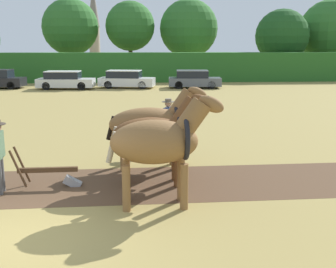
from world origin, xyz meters
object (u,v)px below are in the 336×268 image
Objects in this scene: tree_right at (282,36)px; tree_far_right at (331,32)px; draft_horse_lead_left at (159,142)px; draft_horse_lead_right at (156,135)px; plow at (53,174)px; church_spire at (94,21)px; farmer_beside_team at (168,120)px; tree_center at (130,26)px; parked_car_left at (65,80)px; tree_center_right at (189,29)px; tree_center_left at (70,27)px; parked_car_center_left at (126,79)px; draft_horse_trail_left at (152,123)px; parked_car_center at (194,79)px.

tree_far_right reaches higher than tree_right.
draft_horse_lead_left is 1.49m from draft_horse_lead_right.
church_spire is at bearing 93.58° from plow.
church_spire is 8.54× the size of plow.
tree_center is at bearing 117.89° from farmer_beside_team.
parked_car_left is (-6.37, 24.94, -0.79)m from draft_horse_lead_left.
tree_center is at bearing 90.74° from draft_horse_lead_right.
church_spire is 76.05m from draft_horse_lead_left.
tree_center_left is at bearing -178.41° from tree_center_right.
draft_horse_lead_right is 1.56× the size of farmer_beside_team.
draft_horse_lead_left reaches higher than parked_car_left.
tree_right reaches higher than parked_car_center_left.
tree_center_left is at bearing 100.18° from draft_horse_lead_left.
draft_horse_trail_left reaches higher than draft_horse_lead_right.
plow is 24.60m from parked_car_center.
plow is at bearing 150.23° from draft_horse_lead_left.
parked_car_center_left is (-1.57, 25.43, -0.78)m from draft_horse_lead_left.
tree_center reaches higher than draft_horse_lead_right.
draft_horse_lead_right is at bearing -0.00° from plow.
draft_horse_trail_left reaches higher than farmer_beside_team.
plow is at bearing -101.73° from tree_center_right.
parked_car_center is at bearing -143.93° from tree_far_right.
parked_car_left is (-26.94, -12.31, -4.06)m from tree_far_right.
tree_right is 38.08m from draft_horse_lead_left.
tree_far_right is 0.56× the size of church_spire.
tree_center is 12.54m from parked_car_center_left.
draft_horse_lead_right is at bearing -87.73° from tree_center.
tree_center is 13.90m from parked_car_left.
tree_far_right is 4.82× the size of plow.
draft_horse_trail_left is (-14.45, -32.18, -2.96)m from tree_right.
tree_center_right is 4.78× the size of plow.
tree_center_left is 1.88× the size of parked_car_center.
farmer_beside_team is (0.52, 5.02, -0.44)m from draft_horse_lead_left.
draft_horse_trail_left is 0.69× the size of parked_car_center.
tree_far_right is 41.42m from draft_horse_lead_right.
draft_horse_lead_left is 0.89× the size of draft_horse_trail_left.
draft_horse_lead_right reaches higher than farmer_beside_team.
tree_right is at bearing 65.29° from draft_horse_lead_right.
farmer_beside_team is 20.39m from parked_car_center.
tree_far_right reaches higher than draft_horse_lead_left.
plow is at bearing 180.00° from draft_horse_lead_right.
tree_center is 39.00m from church_spire.
tree_right is 19.03m from parked_car_center_left.
tree_center_left reaches higher than draft_horse_lead_left.
tree_far_right is 42.92m from plow.
tree_center_right is at bearing 51.69° from parked_car_left.
draft_horse_lead_left is (-20.57, -37.25, -3.28)m from tree_far_right.
tree_center is 32.41m from farmer_beside_team.
tree_right is 1.63× the size of parked_car_center.
church_spire is at bearing 96.81° from parked_car_left.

